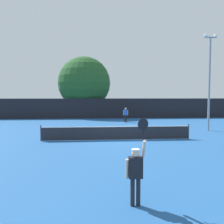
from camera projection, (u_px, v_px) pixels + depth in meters
name	position (u px, v px, depth m)	size (l,w,h in m)	color
ground_plane	(116.00, 140.00, 17.04)	(120.00, 120.00, 0.00)	#235693
tennis_net	(116.00, 133.00, 17.01)	(10.30, 0.08, 1.07)	#232328
perimeter_fence	(105.00, 108.00, 33.45)	(37.63, 0.12, 2.69)	black
player_serving	(136.00, 168.00, 6.78)	(0.68, 0.38, 2.42)	black
player_receiving	(126.00, 113.00, 28.37)	(0.57, 0.25, 1.67)	blue
tennis_ball	(99.00, 136.00, 18.34)	(0.07, 0.07, 0.07)	#CCE033
light_pole	(209.00, 76.00, 21.32)	(1.18, 0.28, 8.31)	gray
large_tree	(84.00, 83.00, 36.09)	(7.62, 7.62, 8.75)	brown
parked_car_near	(167.00, 110.00, 39.27)	(2.15, 4.31, 1.69)	red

